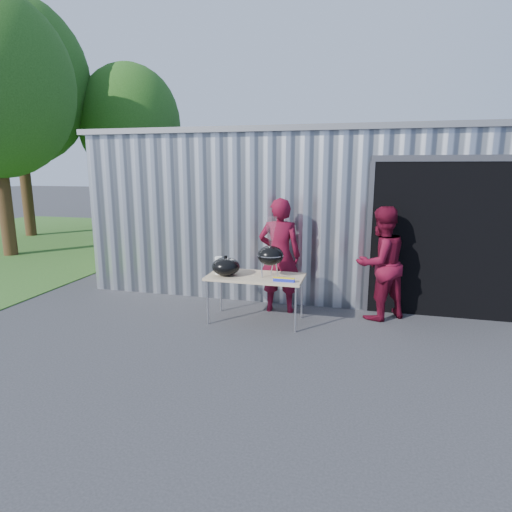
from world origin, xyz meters
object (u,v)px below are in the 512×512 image
(kettle_grill, at_px, (270,250))
(person_bystander, at_px, (380,263))
(person_cook, at_px, (280,256))
(folding_table, at_px, (256,278))

(kettle_grill, relative_size, person_bystander, 0.51)
(person_cook, height_order, person_bystander, person_cook)
(person_bystander, bearing_deg, person_cook, -36.20)
(folding_table, bearing_deg, person_cook, 65.55)
(folding_table, height_order, person_bystander, person_bystander)
(folding_table, relative_size, kettle_grill, 1.61)
(person_bystander, bearing_deg, folding_table, -19.68)
(person_cook, bearing_deg, person_bystander, 177.35)
(kettle_grill, relative_size, person_cook, 0.48)
(kettle_grill, distance_m, person_cook, 0.61)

